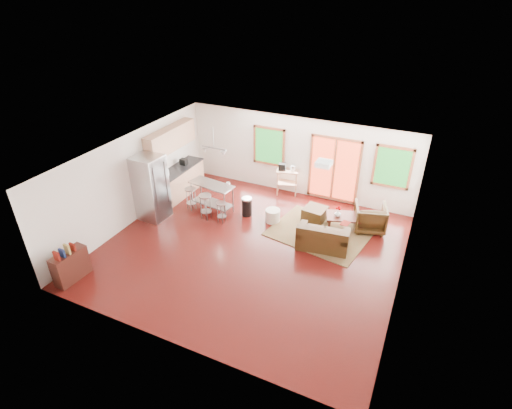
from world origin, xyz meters
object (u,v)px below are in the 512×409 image
at_px(loveseat, 323,239).
at_px(coffee_table, 345,217).
at_px(ottoman, 315,214).
at_px(kitchen_cart, 287,173).
at_px(refrigerator, 151,188).
at_px(rug, 319,233).
at_px(armchair, 370,216).
at_px(island, 212,192).

height_order(loveseat, coffee_table, loveseat).
height_order(ottoman, kitchen_cart, kitchen_cart).
bearing_deg(refrigerator, rug, 17.00).
height_order(loveseat, armchair, armchair).
distance_m(rug, refrigerator, 5.01).
bearing_deg(island, rug, 1.70).
bearing_deg(loveseat, ottoman, 108.89).
bearing_deg(island, kitchen_cart, 48.97).
height_order(rug, loveseat, loveseat).
bearing_deg(armchair, loveseat, 40.10).
bearing_deg(coffee_table, armchair, 20.62).
bearing_deg(coffee_table, refrigerator, -161.60).
relative_size(rug, refrigerator, 1.32).
xyz_separation_m(coffee_table, refrigerator, (-5.33, -1.77, 0.62)).
xyz_separation_m(loveseat, armchair, (0.94, 1.43, 0.15)).
height_order(coffee_table, ottoman, same).
xyz_separation_m(coffee_table, island, (-3.96, -0.67, 0.25)).
height_order(loveseat, kitchen_cart, kitchen_cart).
relative_size(ottoman, island, 0.42).
distance_m(rug, island, 3.45).
distance_m(coffee_table, refrigerator, 5.65).
bearing_deg(kitchen_cart, rug, -46.96).
bearing_deg(rug, loveseat, -66.37).
bearing_deg(island, ottoman, 13.37).
relative_size(loveseat, kitchen_cart, 1.33).
bearing_deg(rug, ottoman, 118.23).
distance_m(loveseat, island, 3.72).
distance_m(coffee_table, island, 4.03).
xyz_separation_m(ottoman, refrigerator, (-4.43, -1.83, 0.77)).
xyz_separation_m(coffee_table, kitchen_cart, (-2.28, 1.27, 0.38)).
relative_size(ottoman, kitchen_cart, 0.57).
distance_m(armchair, ottoman, 1.58).
distance_m(ottoman, island, 3.17).
bearing_deg(loveseat, kitchen_cart, 121.85).
bearing_deg(refrigerator, armchair, 21.44).
xyz_separation_m(rug, kitchen_cart, (-1.71, 1.84, 0.72)).
xyz_separation_m(coffee_table, ottoman, (-0.90, 0.06, -0.15)).
xyz_separation_m(coffee_table, armchair, (0.65, 0.24, 0.08)).
distance_m(loveseat, ottoman, 1.39).
xyz_separation_m(refrigerator, kitchen_cart, (3.05, 3.04, -0.24)).
relative_size(ottoman, refrigerator, 0.32).
distance_m(coffee_table, ottoman, 0.91).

